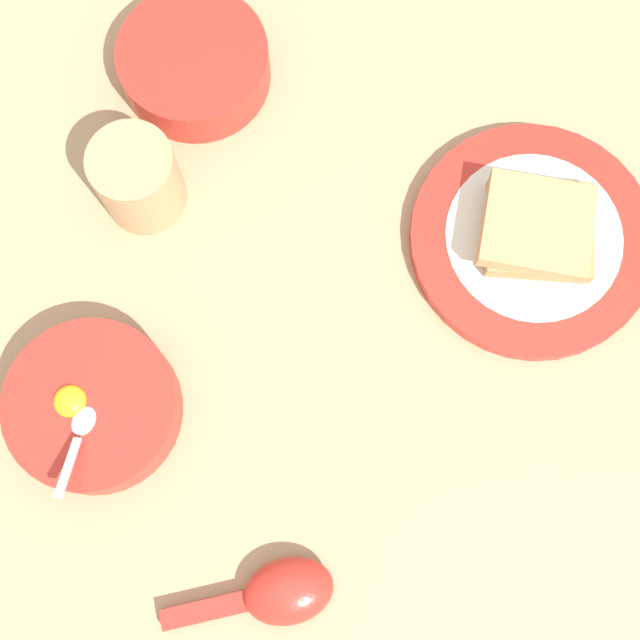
# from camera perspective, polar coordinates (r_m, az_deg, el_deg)

# --- Properties ---
(ground_plane) EXTENTS (3.00, 3.00, 0.00)m
(ground_plane) POSITION_cam_1_polar(r_m,az_deg,el_deg) (0.80, -0.21, -4.86)
(ground_plane) COLOR tan
(egg_bowl) EXTENTS (0.15, 0.15, 0.08)m
(egg_bowl) POSITION_cam_1_polar(r_m,az_deg,el_deg) (0.80, -14.33, -5.40)
(egg_bowl) COLOR red
(egg_bowl) RESTS_ON ground_plane
(toast_plate) EXTENTS (0.23, 0.23, 0.02)m
(toast_plate) POSITION_cam_1_polar(r_m,az_deg,el_deg) (0.85, 13.42, 5.03)
(toast_plate) COLOR red
(toast_plate) RESTS_ON ground_plane
(toast_sandwich) EXTENTS (0.12, 0.12, 0.04)m
(toast_sandwich) POSITION_cam_1_polar(r_m,az_deg,el_deg) (0.83, 13.79, 5.76)
(toast_sandwich) COLOR tan
(toast_sandwich) RESTS_ON toast_plate
(soup_spoon) EXTENTS (0.12, 0.14, 0.03)m
(soup_spoon) POSITION_cam_1_polar(r_m,az_deg,el_deg) (0.78, -2.69, -17.08)
(soup_spoon) COLOR red
(soup_spoon) RESTS_ON ground_plane
(congee_bowl) EXTENTS (0.14, 0.14, 0.05)m
(congee_bowl) POSITION_cam_1_polar(r_m,az_deg,el_deg) (0.90, -8.05, 15.98)
(congee_bowl) COLOR red
(congee_bowl) RESTS_ON ground_plane
(drinking_cup) EXTENTS (0.08, 0.08, 0.09)m
(drinking_cup) POSITION_cam_1_polar(r_m,az_deg,el_deg) (0.83, -11.59, 8.87)
(drinking_cup) COLOR tan
(drinking_cup) RESTS_ON ground_plane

